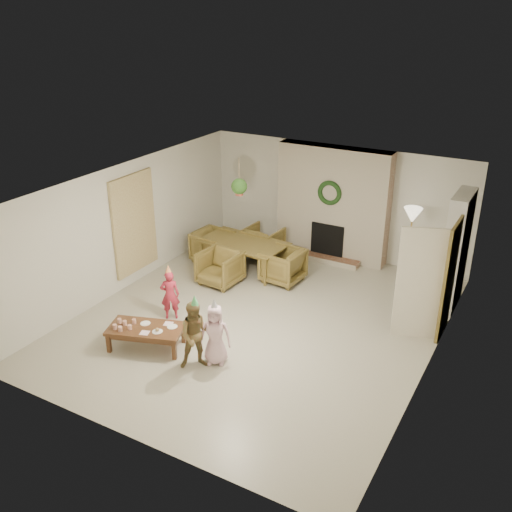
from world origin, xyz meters
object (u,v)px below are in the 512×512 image
Objects in this scene: dining_chair_far at (263,242)px; child_pink at (215,335)px; dining_chair_near at (220,268)px; dining_chair_right at (283,265)px; dining_chair_left at (213,246)px; dining_table at (243,256)px; child_plaid at (196,335)px; coffee_table_top at (146,329)px; child_red at (170,295)px.

dining_chair_far is 0.77× the size of child_pink.
child_pink is (1.44, -2.38, 0.15)m from dining_chair_near.
dining_chair_left is at bearing -90.00° from dining_chair_right.
dining_table is 1.61× the size of child_plaid.
dining_table is 0.80m from dining_chair_far.
child_plaid is 0.31m from child_pink.
dining_chair_right is (1.06, 0.72, 0.00)m from dining_chair_near.
coffee_table_top is (0.14, -3.38, 0.03)m from dining_table.
coffee_table_top is (0.08, -4.18, -0.00)m from dining_chair_far.
dining_chair_far is at bearing -128.66° from dining_chair_right.
dining_table is at bearing 90.00° from dining_chair_far.
coffee_table_top is 1.26m from child_pink.
dining_chair_far is 1.13m from dining_chair_left.
dining_chair_left reaches higher than coffee_table_top.
dining_table is at bearing -90.00° from dining_chair_right.
child_plaid reaches higher than coffee_table_top.
child_red reaches higher than coffee_table_top.
child_plaid reaches higher than dining_table.
dining_chair_near is at bearing -135.00° from dining_chair_left.
child_pink is at bearing -61.95° from dining_table.
dining_chair_far is (0.13, 1.60, 0.00)m from dining_chair_near.
dining_chair_right is 3.41m from coffee_table_top.
child_pink is (0.19, 0.24, -0.06)m from child_plaid.
dining_chair_near is 1.61m from child_red.
child_plaid is at bearing 105.99° from child_red.
child_pink is (1.32, -3.98, 0.15)m from dining_chair_far.
dining_table is 2.34× the size of dining_chair_left.
coffee_table_top is at bearing -80.80° from dining_chair_near.
child_pink reaches higher than dining_chair_left.
dining_chair_near is 2.59m from coffee_table_top.
dining_chair_right is 0.69× the size of child_plaid.
child_red is at bearing 126.55° from child_pink.
dining_chair_left is at bearing 86.66° from coffee_table_top.
dining_chair_far is at bearing 72.46° from coffee_table_top.
child_pink reaches higher than dining_chair_far.
dining_chair_near is 0.77× the size of child_pink.
dining_chair_left and dining_chair_right have the same top height.
child_red is (-0.03, -1.61, 0.11)m from dining_chair_near.
child_plaid is (1.28, -1.01, 0.10)m from child_red.
dining_chair_far reaches higher than dining_table.
dining_table is 2.34× the size of dining_chair_right.
child_plaid reaches higher than dining_chair_left.
dining_chair_right is at bearing -0.00° from dining_table.
coffee_table_top is at bearing 67.95° from child_red.
dining_chair_far is (0.06, 0.80, 0.03)m from dining_table.
child_red is at bearing -87.61° from dining_table.
dining_table is 2.41m from child_red.
dining_chair_near is at bearing -51.34° from dining_chair_right.
dining_chair_near and dining_chair_far have the same top height.
coffee_table_top is 1.01m from child_red.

